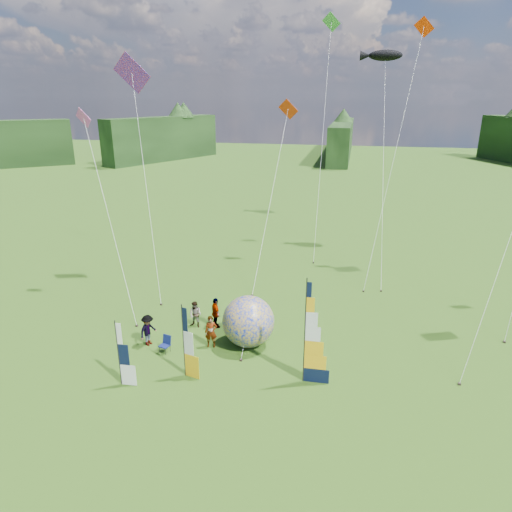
% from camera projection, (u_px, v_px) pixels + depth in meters
% --- Properties ---
extents(ground, '(220.00, 220.00, 0.00)m').
position_uv_depth(ground, '(259.00, 410.00, 19.39)').
color(ground, '#34570E').
rests_on(ground, ground).
extents(treeline_ring, '(210.00, 210.00, 8.00)m').
position_uv_depth(treeline_ring, '(259.00, 326.00, 18.06)').
color(treeline_ring, '#294C1D').
rests_on(treeline_ring, ground).
extents(feather_banner_main, '(1.36, 0.13, 5.03)m').
position_uv_depth(feather_banner_main, '(305.00, 333.00, 20.52)').
color(feather_banner_main, black).
rests_on(feather_banner_main, ground).
extents(side_banner_left, '(0.99, 0.34, 3.60)m').
position_uv_depth(side_banner_left, '(184.00, 342.00, 21.20)').
color(side_banner_left, '#F6B112').
rests_on(side_banner_left, ground).
extents(side_banner_far, '(0.95, 0.14, 3.18)m').
position_uv_depth(side_banner_far, '(118.00, 354.00, 20.59)').
color(side_banner_far, white).
rests_on(side_banner_far, ground).
extents(bol_inflatable, '(3.29, 3.29, 2.76)m').
position_uv_depth(bol_inflatable, '(248.00, 321.00, 24.04)').
color(bol_inflatable, '#001BAA').
rests_on(bol_inflatable, ground).
extents(spectator_a, '(0.72, 0.55, 1.76)m').
position_uv_depth(spectator_a, '(211.00, 332.00, 24.01)').
color(spectator_a, '#66594C').
rests_on(spectator_a, ground).
extents(spectator_b, '(0.82, 0.53, 1.56)m').
position_uv_depth(spectator_b, '(195.00, 314.00, 26.11)').
color(spectator_b, '#66594C').
rests_on(spectator_b, ground).
extents(spectator_c, '(0.73, 1.19, 1.73)m').
position_uv_depth(spectator_c, '(148.00, 330.00, 24.19)').
color(spectator_c, '#66594C').
rests_on(spectator_c, ground).
extents(spectator_d, '(0.98, 1.12, 1.82)m').
position_uv_depth(spectator_d, '(216.00, 313.00, 26.01)').
color(spectator_d, '#66594C').
rests_on(spectator_d, ground).
extents(camp_chair, '(0.65, 0.65, 0.92)m').
position_uv_depth(camp_chair, '(165.00, 345.00, 23.58)').
color(camp_chair, '#0E1747').
rests_on(camp_chair, ground).
extents(kite_whale, '(8.78, 15.93, 17.30)m').
position_uv_depth(kite_whale, '(384.00, 152.00, 33.98)').
color(kite_whale, black).
rests_on(kite_whale, ground).
extents(kite_rainbow_delta, '(8.65, 10.92, 16.30)m').
position_uv_depth(kite_rainbow_delta, '(145.00, 169.00, 29.53)').
color(kite_rainbow_delta, red).
rests_on(kite_rainbow_delta, ground).
extents(small_kite_red, '(4.94, 12.24, 12.93)m').
position_uv_depth(small_kite_red, '(272.00, 187.00, 32.43)').
color(small_kite_red, red).
rests_on(small_kite_red, ground).
extents(small_kite_orange, '(5.63, 10.35, 18.31)m').
position_uv_depth(small_kite_orange, '(395.00, 149.00, 31.30)').
color(small_kite_orange, '#FF3500').
rests_on(small_kite_orange, ground).
extents(small_kite_pink, '(9.33, 9.52, 12.36)m').
position_uv_depth(small_kite_pink, '(108.00, 209.00, 27.46)').
color(small_kite_pink, '#FC57C5').
rests_on(small_kite_pink, ground).
extents(small_kite_green, '(3.50, 11.26, 19.69)m').
position_uv_depth(small_kite_green, '(323.00, 132.00, 36.97)').
color(small_kite_green, green).
rests_on(small_kite_green, ground).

